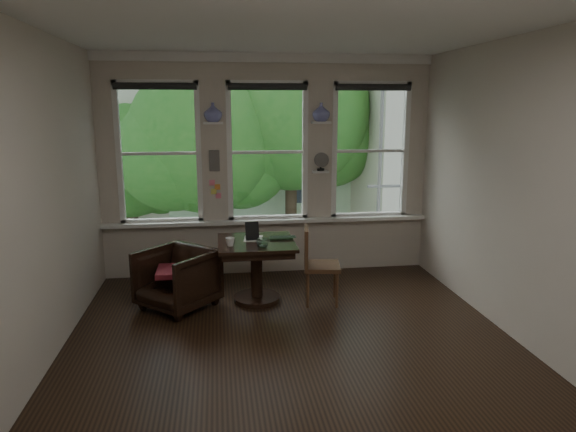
{
  "coord_description": "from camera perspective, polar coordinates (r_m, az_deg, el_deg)",
  "views": [
    {
      "loc": [
        -0.69,
        -4.79,
        2.32
      ],
      "look_at": [
        0.1,
        0.9,
        1.08
      ],
      "focal_mm": 32.0,
      "sensor_mm": 36.0,
      "label": 1
    }
  ],
  "objects": [
    {
      "name": "ground",
      "position": [
        5.37,
        0.29,
        -13.46
      ],
      "size": [
        4.5,
        4.5,
        0.0
      ],
      "primitive_type": "plane",
      "color": "black",
      "rests_on": "ground"
    },
    {
      "name": "ceiling",
      "position": [
        4.89,
        0.33,
        20.13
      ],
      "size": [
        4.5,
        4.5,
        0.0
      ],
      "primitive_type": "plane",
      "rotation": [
        3.14,
        0.0,
        0.0
      ],
      "color": "silver",
      "rests_on": "ground"
    },
    {
      "name": "wall_back",
      "position": [
        7.12,
        -2.29,
        5.51
      ],
      "size": [
        4.5,
        0.0,
        4.5
      ],
      "primitive_type": "plane",
      "rotation": [
        1.57,
        0.0,
        0.0
      ],
      "color": "#BCB1A1",
      "rests_on": "ground"
    },
    {
      "name": "wall_front",
      "position": [
        2.76,
        7.03,
        -5.2
      ],
      "size": [
        4.5,
        0.0,
        4.5
      ],
      "primitive_type": "plane",
      "rotation": [
        -1.57,
        0.0,
        0.0
      ],
      "color": "#BCB1A1",
      "rests_on": "ground"
    },
    {
      "name": "wall_left",
      "position": [
        5.11,
        -25.57,
        1.7
      ],
      "size": [
        0.0,
        4.5,
        4.5
      ],
      "primitive_type": "plane",
      "rotation": [
        1.57,
        0.0,
        1.57
      ],
      "color": "#BCB1A1",
      "rests_on": "ground"
    },
    {
      "name": "wall_right",
      "position": [
        5.68,
        23.4,
        2.84
      ],
      "size": [
        0.0,
        4.5,
        4.5
      ],
      "primitive_type": "plane",
      "rotation": [
        1.57,
        0.0,
        -1.57
      ],
      "color": "#BCB1A1",
      "rests_on": "ground"
    },
    {
      "name": "window_left",
      "position": [
        7.11,
        -14.1,
        6.76
      ],
      "size": [
        1.1,
        0.12,
        1.9
      ],
      "primitive_type": null,
      "color": "white",
      "rests_on": "ground"
    },
    {
      "name": "window_center",
      "position": [
        7.1,
        -2.31,
        7.11
      ],
      "size": [
        1.1,
        0.12,
        1.9
      ],
      "primitive_type": null,
      "color": "white",
      "rests_on": "ground"
    },
    {
      "name": "window_right",
      "position": [
        7.39,
        9.04,
        7.16
      ],
      "size": [
        1.1,
        0.12,
        1.9
      ],
      "primitive_type": null,
      "color": "white",
      "rests_on": "ground"
    },
    {
      "name": "shelf_left",
      "position": [
        6.95,
        -8.31,
        10.19
      ],
      "size": [
        0.26,
        0.16,
        0.03
      ],
      "primitive_type": "cube",
      "color": "white",
      "rests_on": "ground"
    },
    {
      "name": "shelf_right",
      "position": [
        7.09,
        3.68,
        10.32
      ],
      "size": [
        0.26,
        0.16,
        0.03
      ],
      "primitive_type": "cube",
      "color": "white",
      "rests_on": "ground"
    },
    {
      "name": "intercom",
      "position": [
        7.01,
        -8.18,
        6.11
      ],
      "size": [
        0.14,
        0.06,
        0.28
      ],
      "primitive_type": "cube",
      "color": "#59544F",
      "rests_on": "ground"
    },
    {
      "name": "sticky_notes",
      "position": [
        7.06,
        -8.1,
        3.29
      ],
      "size": [
        0.16,
        0.01,
        0.24
      ],
      "primitive_type": null,
      "color": "pink",
      "rests_on": "ground"
    },
    {
      "name": "desk_fan",
      "position": [
        7.11,
        3.65,
        5.72
      ],
      "size": [
        0.2,
        0.2,
        0.24
      ],
      "primitive_type": null,
      "color": "#59544F",
      "rests_on": "ground"
    },
    {
      "name": "vase_left",
      "position": [
        6.94,
        -8.34,
        11.33
      ],
      "size": [
        0.24,
        0.24,
        0.25
      ],
      "primitive_type": "imported",
      "color": "silver",
      "rests_on": "shelf_left"
    },
    {
      "name": "vase_right",
      "position": [
        7.09,
        3.7,
        11.45
      ],
      "size": [
        0.24,
        0.24,
        0.25
      ],
      "primitive_type": "imported",
      "color": "silver",
      "rests_on": "shelf_right"
    },
    {
      "name": "table",
      "position": [
        6.21,
        -3.51,
        -6.14
      ],
      "size": [
        0.9,
        0.9,
        0.75
      ],
      "primitive_type": null,
      "color": "black",
      "rests_on": "ground"
    },
    {
      "name": "armchair_left",
      "position": [
        6.14,
        -12.21,
        -6.83
      ],
      "size": [
        1.08,
        1.08,
        0.71
      ],
      "primitive_type": "imported",
      "rotation": [
        0.0,
        0.0,
        -0.74
      ],
      "color": "black",
      "rests_on": "ground"
    },
    {
      "name": "cushion_red",
      "position": [
        6.11,
        -12.25,
        -5.98
      ],
      "size": [
        0.45,
        0.45,
        0.06
      ],
      "primitive_type": "cube",
      "color": "maroon",
      "rests_on": "armchair_left"
    },
    {
      "name": "side_chair_right",
      "position": [
        6.14,
        3.79,
        -5.52
      ],
      "size": [
        0.48,
        0.48,
        0.92
      ],
      "primitive_type": null,
      "rotation": [
        0.0,
        0.0,
        1.42
      ],
      "color": "#402917",
      "rests_on": "ground"
    },
    {
      "name": "laptop",
      "position": [
        6.14,
        -0.54,
        -2.55
      ],
      "size": [
        0.32,
        0.21,
        0.03
      ],
      "primitive_type": "imported",
      "rotation": [
        0.0,
        0.0,
        -0.0
      ],
      "color": "black",
      "rests_on": "table"
    },
    {
      "name": "mug",
      "position": [
        5.91,
        -6.44,
        -2.87
      ],
      "size": [
        0.11,
        0.11,
        0.1
      ],
      "primitive_type": "imported",
      "rotation": [
        0.0,
        0.0,
        0.04
      ],
      "color": "white",
      "rests_on": "table"
    },
    {
      "name": "drinking_glass",
      "position": [
        5.81,
        -2.85,
        -3.02
      ],
      "size": [
        0.15,
        0.15,
        0.11
      ],
      "primitive_type": "imported",
      "rotation": [
        0.0,
        0.0,
        -0.13
      ],
      "color": "white",
      "rests_on": "table"
    },
    {
      "name": "tablet",
      "position": [
        6.14,
        -4.0,
        -1.66
      ],
      "size": [
        0.17,
        0.09,
        0.22
      ],
      "primitive_type": "cube",
      "rotation": [
        -0.26,
        0.0,
        0.11
      ],
      "color": "black",
      "rests_on": "table"
    },
    {
      "name": "papers",
      "position": [
        6.21,
        -3.88,
        -2.52
      ],
      "size": [
        0.26,
        0.33,
        0.0
      ],
      "primitive_type": "cube",
      "rotation": [
        0.0,
        0.0,
        -0.13
      ],
      "color": "silver",
      "rests_on": "table"
    }
  ]
}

